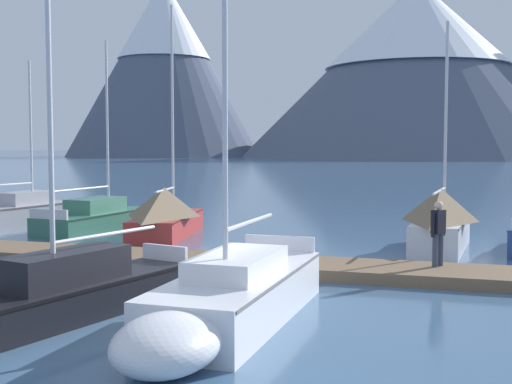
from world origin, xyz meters
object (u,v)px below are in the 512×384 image
Objects in this scene: sailboat_mid_dock_port at (168,213)px; person_on_dock at (438,229)px; sailboat_outer_slip at (442,220)px; sailboat_far_berth at (228,298)px; sailboat_nearest_berth at (33,212)px; sailboat_second_berth at (101,217)px; sailboat_mid_dock_starboard at (55,296)px.

person_on_dock is at bearing -31.37° from sailboat_mid_dock_port.
sailboat_far_berth is at bearing -111.29° from sailboat_outer_slip.
sailboat_mid_dock_port is (6.54, -1.33, 0.27)m from sailboat_nearest_berth.
sailboat_mid_dock_port is at bearing 174.05° from sailboat_outer_slip.
sailboat_outer_slip reaches higher than sailboat_nearest_berth.
sailboat_nearest_berth is 4.09× the size of person_on_dock.
sailboat_far_berth is at bearing -54.69° from sailboat_second_berth.
sailboat_mid_dock_starboard is 0.96× the size of sailboat_outer_slip.
sailboat_nearest_berth is 17.80m from person_on_dock.
sailboat_mid_dock_port is 5.19× the size of person_on_dock.
sailboat_far_berth is (9.09, -12.84, 0.06)m from sailboat_second_berth.
sailboat_nearest_berth is 0.90× the size of sailboat_second_berth.
sailboat_mid_dock_starboard is 9.62m from person_on_dock.
sailboat_mid_dock_port reaches higher than person_on_dock.
sailboat_second_berth is at bearing 170.97° from sailboat_outer_slip.
sailboat_nearest_berth is 0.79× the size of sailboat_mid_dock_port.
person_on_dock is (7.29, 6.23, 0.74)m from sailboat_mid_dock_starboard.
sailboat_mid_dock_port is 1.22× the size of sailboat_mid_dock_starboard.
sailboat_second_berth reaches higher than sailboat_mid_dock_starboard.
sailboat_second_berth reaches higher than sailboat_outer_slip.
sailboat_second_berth is 3.50m from sailboat_mid_dock_port.
sailboat_second_berth is 1.02× the size of sailboat_outer_slip.
sailboat_second_berth is at bearing 151.78° from person_on_dock.
sailboat_mid_dock_starboard is 3.38m from sailboat_far_berth.
sailboat_second_berth is (3.23, -0.26, -0.09)m from sailboat_nearest_berth.
person_on_dock is at bearing -28.22° from sailboat_second_berth.
sailboat_mid_dock_starboard is at bearing -66.56° from sailboat_second_berth.
sailboat_far_berth is (3.36, 0.38, 0.05)m from sailboat_mid_dock_starboard.
sailboat_second_berth is at bearing 113.44° from sailboat_mid_dock_starboard.
person_on_dock is at bearing 56.13° from sailboat_far_berth.
sailboat_nearest_berth is 0.80× the size of sailboat_far_berth.
sailboat_second_berth is 14.79m from person_on_dock.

